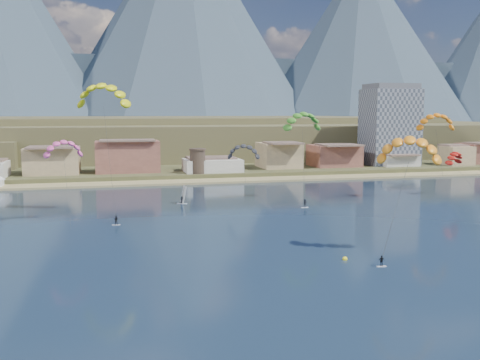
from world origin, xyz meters
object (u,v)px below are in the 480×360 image
(kitesurfer_orange, at_px, (409,146))
(windsurfer, at_px, (183,198))
(watchtower, at_px, (198,161))
(kitesurfer_yellow, at_px, (103,92))
(buoy, at_px, (345,259))
(apartment_tower, at_px, (390,125))
(kitesurfer_green, at_px, (303,119))

(kitesurfer_orange, distance_m, windsurfer, 64.40)
(watchtower, xyz_separation_m, kitesurfer_orange, (17.82, -103.20, 11.10))
(kitesurfer_yellow, bearing_deg, watchtower, 61.86)
(buoy, bearing_deg, kitesurfer_yellow, 126.43)
(apartment_tower, relative_size, kitesurfer_green, 1.32)
(watchtower, xyz_separation_m, kitesurfer_yellow, (-30.07, -56.22, 20.89))
(kitesurfer_green, bearing_deg, kitesurfer_yellow, -172.90)
(kitesurfer_orange, distance_m, buoy, 21.00)
(apartment_tower, bearing_deg, kitesurfer_green, -133.47)
(watchtower, distance_m, kitesurfer_orange, 105.32)
(kitesurfer_orange, height_order, windsurfer, kitesurfer_orange)
(kitesurfer_green, bearing_deg, apartment_tower, 46.53)
(kitesurfer_yellow, bearing_deg, kitesurfer_orange, -44.45)
(kitesurfer_green, xyz_separation_m, windsurfer, (-30.90, 1.84, -19.67))
(kitesurfer_orange, xyz_separation_m, windsurfer, (-29.45, 54.97, -16.06))
(kitesurfer_yellow, xyz_separation_m, kitesurfer_green, (49.34, 6.15, -6.18))
(apartment_tower, xyz_separation_m, kitesurfer_orange, (-62.18, -117.20, -0.35))
(watchtower, bearing_deg, kitesurfer_yellow, -118.14)
(apartment_tower, height_order, kitesurfer_yellow, apartment_tower)
(kitesurfer_yellow, xyz_separation_m, buoy, (36.23, -49.09, -27.13))
(watchtower, distance_m, kitesurfer_yellow, 67.09)
(kitesurfer_orange, bearing_deg, watchtower, 99.80)
(kitesurfer_yellow, xyz_separation_m, kitesurfer_orange, (47.89, -46.98, -9.79))
(kitesurfer_orange, relative_size, kitesurfer_green, 0.86)
(kitesurfer_orange, relative_size, buoy, 26.67)
(kitesurfer_orange, bearing_deg, buoy, -169.78)
(kitesurfer_green, bearing_deg, buoy, -103.36)
(buoy, bearing_deg, watchtower, 93.35)
(kitesurfer_yellow, bearing_deg, apartment_tower, 32.54)
(buoy, bearing_deg, kitesurfer_orange, 10.22)
(windsurfer, height_order, buoy, windsurfer)
(apartment_tower, relative_size, buoy, 40.83)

